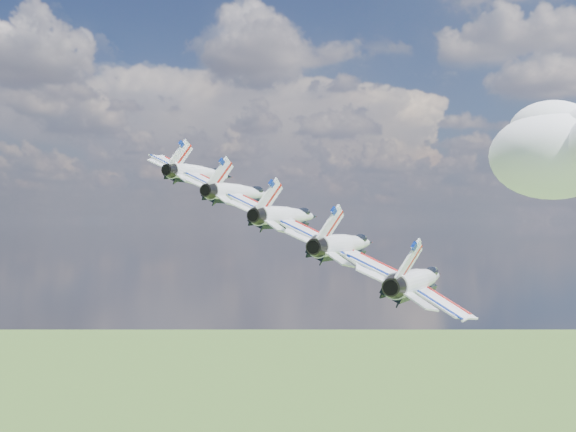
% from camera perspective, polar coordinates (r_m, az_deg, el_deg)
% --- Properties ---
extents(jet_0, '(16.38, 19.46, 9.60)m').
position_cam_1_polar(jet_0, '(96.84, -6.83, 3.34)').
color(jet_0, white).
extents(jet_1, '(16.38, 19.46, 9.60)m').
position_cam_1_polar(jet_1, '(88.08, -3.74, 1.83)').
color(jet_1, white).
extents(jet_2, '(16.38, 19.46, 9.60)m').
position_cam_1_polar(jet_2, '(79.71, -0.00, -0.00)').
color(jet_2, white).
extents(jet_3, '(16.38, 19.46, 9.60)m').
position_cam_1_polar(jet_3, '(71.85, 4.59, -2.25)').
color(jet_3, white).
extents(jet_4, '(16.38, 19.46, 9.60)m').
position_cam_1_polar(jet_4, '(64.70, 10.27, -5.00)').
color(jet_4, white).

